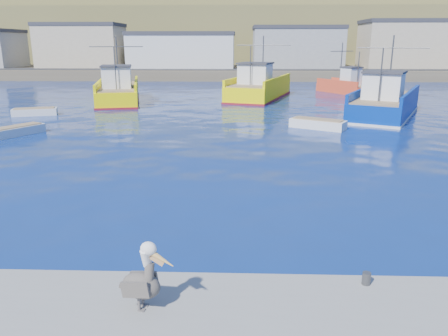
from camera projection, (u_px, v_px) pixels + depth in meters
The scene contains 12 objects.
ground at pixel (238, 239), 13.68m from camera, with size 260.00×260.00×0.00m, color navy.
dock_bollards at pixel (263, 277), 10.21m from camera, with size 36.20×0.20×0.30m.
far_shore at pixel (240, 30), 116.06m from camera, with size 200.00×81.00×24.00m.
trawler_yellow_a at pixel (119, 92), 44.86m from camera, with size 6.37×12.39×6.58m.
trawler_yellow_b at pixel (259, 88), 47.94m from camera, with size 8.05×13.54×6.71m.
trawler_blue at pixel (385, 103), 36.15m from camera, with size 8.95×12.35×6.57m.
boat_orange at pixel (345, 85), 52.77m from camera, with size 5.90×7.30×5.91m.
skiff_left at pixel (35, 112), 36.78m from camera, with size 3.74×2.23×0.77m.
skiff_mid at pixel (318, 125), 31.17m from camera, with size 4.05×3.12×0.85m.
skiff_far at pixel (383, 92), 51.78m from camera, with size 2.99×3.46×0.74m.
skiff_extra at pixel (17, 132), 28.90m from camera, with size 2.87×3.67×0.77m.
pelican at pixel (143, 280), 9.08m from camera, with size 1.26×0.68×1.55m.
Camera 1 is at (-0.00, -12.53, 5.93)m, focal length 35.00 mm.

